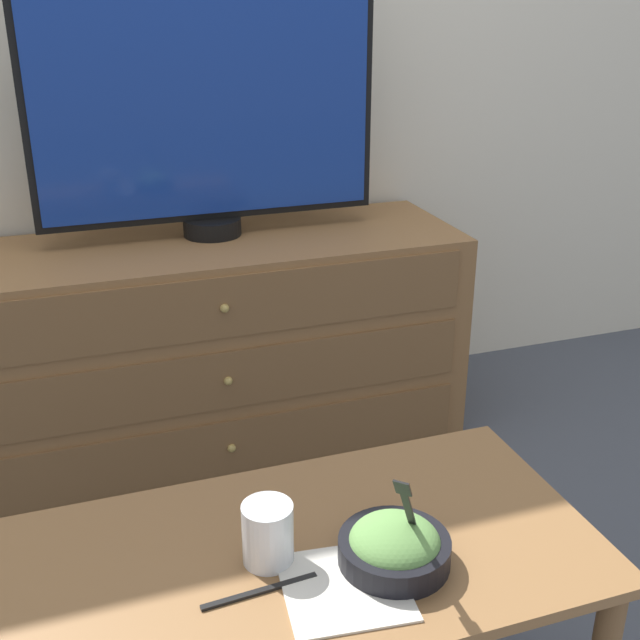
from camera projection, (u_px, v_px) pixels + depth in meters
ground_plane at (167, 402)px, 2.71m from camera, size 12.00×12.00×0.00m
dresser at (209, 345)px, 2.38m from camera, size 1.48×0.50×0.63m
tv at (206, 111)px, 2.19m from camera, size 0.96×0.17×0.68m
coffee_table at (304, 589)px, 1.30m from camera, size 0.94×0.49×0.48m
takeout_bowl at (394, 547)px, 1.23m from camera, size 0.17×0.17×0.19m
drink_cup at (268, 537)px, 1.23m from camera, size 0.08×0.08×0.10m
napkin at (345, 587)px, 1.19m from camera, size 0.20×0.20×0.00m
knife at (260, 591)px, 1.18m from camera, size 0.18×0.02×0.01m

